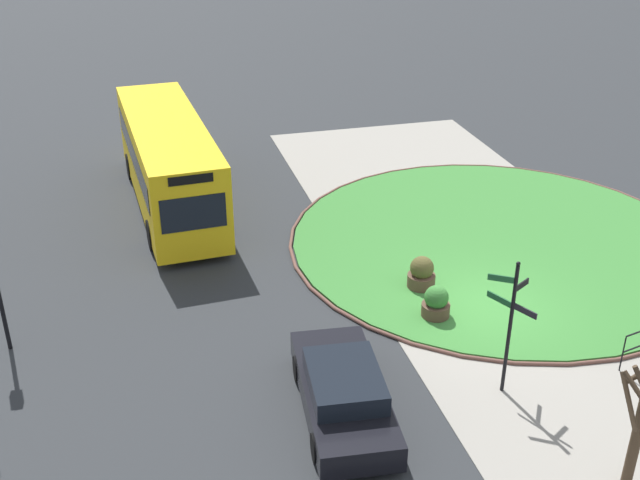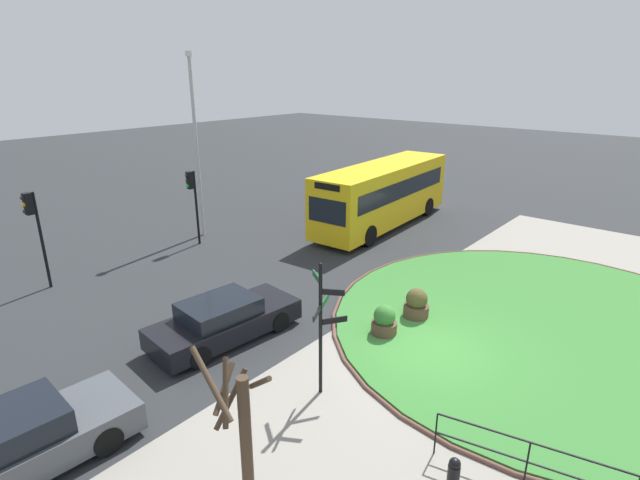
# 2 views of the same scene
# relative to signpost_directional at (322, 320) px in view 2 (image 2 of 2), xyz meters

# --- Properties ---
(ground) EXTENTS (120.00, 120.00, 0.00)m
(ground) POSITION_rel_signpost_directional_xyz_m (3.46, -1.18, -2.05)
(ground) COLOR #282B2D
(sidewalk_paving) EXTENTS (32.00, 8.91, 0.02)m
(sidewalk_paving) POSITION_rel_signpost_directional_xyz_m (3.46, -2.73, -2.04)
(sidewalk_paving) COLOR gray
(sidewalk_paving) RESTS_ON ground
(grass_island) EXTENTS (13.48, 13.48, 0.10)m
(grass_island) POSITION_rel_signpost_directional_xyz_m (7.11, -3.40, -2.00)
(grass_island) COLOR #387A33
(grass_island) RESTS_ON ground
(grass_kerb_ring) EXTENTS (13.79, 13.79, 0.11)m
(grass_kerb_ring) POSITION_rel_signpost_directional_xyz_m (7.11, -3.40, -2.00)
(grass_kerb_ring) COLOR brown
(grass_kerb_ring) RESTS_ON ground
(signpost_directional) EXTENTS (1.28, 1.04, 3.55)m
(signpost_directional) POSITION_rel_signpost_directional_xyz_m (0.00, 0.00, 0.00)
(signpost_directional) COLOR black
(signpost_directional) RESTS_ON ground
(bollard_foreground) EXTENTS (0.24, 0.24, 0.86)m
(bollard_foreground) POSITION_rel_signpost_directional_xyz_m (-0.83, -3.95, -1.61)
(bollard_foreground) COLOR black
(bollard_foreground) RESTS_ON ground
(railing_grass_edge) EXTENTS (0.82, 3.53, 1.05)m
(railing_grass_edge) POSITION_rel_signpost_directional_xyz_m (0.30, -4.94, -1.36)
(railing_grass_edge) COLOR black
(railing_grass_edge) RESTS_ON ground
(bus_yellow) EXTENTS (10.04, 3.05, 3.20)m
(bus_yellow) POSITION_rel_signpost_directional_xyz_m (12.88, 6.69, -0.33)
(bus_yellow) COLOR yellow
(bus_yellow) RESTS_ON ground
(car_near_lane) EXTENTS (4.75, 2.25, 1.31)m
(car_near_lane) POSITION_rel_signpost_directional_xyz_m (0.11, 3.96, -1.44)
(car_near_lane) COLOR black
(car_near_lane) RESTS_ON ground
(car_trailing) EXTENTS (4.71, 2.12, 1.37)m
(car_trailing) POSITION_rel_signpost_directional_xyz_m (-5.97, 3.06, -1.41)
(car_trailing) COLOR #474C51
(car_trailing) RESTS_ON ground
(traffic_light_near) EXTENTS (0.49, 0.27, 3.68)m
(traffic_light_near) POSITION_rel_signpost_directional_xyz_m (-1.89, 11.92, 0.65)
(traffic_light_near) COLOR black
(traffic_light_near) RESTS_ON ground
(traffic_light_far) EXTENTS (0.49, 0.28, 3.47)m
(traffic_light_far) POSITION_rel_signpost_directional_xyz_m (4.74, 11.67, 0.50)
(traffic_light_far) COLOR black
(traffic_light_far) RESTS_ON ground
(lamppost_tall) EXTENTS (0.32, 0.32, 8.56)m
(lamppost_tall) POSITION_rel_signpost_directional_xyz_m (5.82, 12.59, 2.52)
(lamppost_tall) COLOR #B7B7BC
(lamppost_tall) RESTS_ON ground
(planter_near_signpost) EXTENTS (0.83, 0.83, 1.07)m
(planter_near_signpost) POSITION_rel_signpost_directional_xyz_m (4.96, 0.13, -1.57)
(planter_near_signpost) COLOR brown
(planter_near_signpost) RESTS_ON ground
(planter_kerbside) EXTENTS (0.79, 0.79, 1.02)m
(planter_kerbside) POSITION_rel_signpost_directional_xyz_m (3.36, 0.34, -1.59)
(planter_kerbside) COLOR brown
(planter_kerbside) RESTS_ON ground
(street_tree_bare) EXTENTS (1.19, 1.22, 3.37)m
(street_tree_bare) POSITION_rel_signpost_directional_xyz_m (-3.51, -1.05, -0.34)
(street_tree_bare) COLOR #423323
(street_tree_bare) RESTS_ON ground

